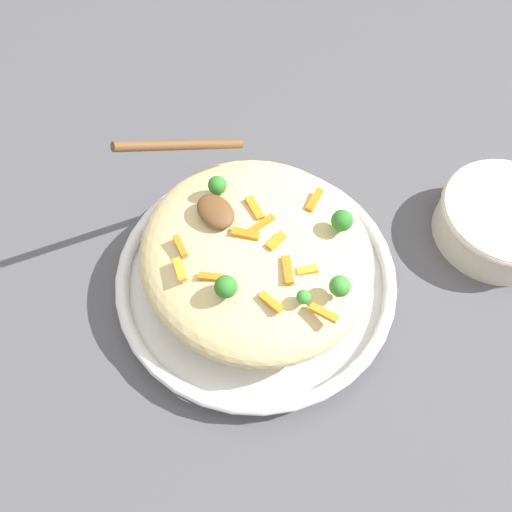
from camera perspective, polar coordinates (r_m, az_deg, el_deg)
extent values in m
plane|color=#4C4C51|center=(0.72, 0.00, -3.14)|extent=(2.40, 2.40, 0.00)
cylinder|color=silver|center=(0.71, 0.00, -2.74)|extent=(0.35, 0.35, 0.02)
torus|color=silver|center=(0.69, 0.00, -1.98)|extent=(0.38, 0.38, 0.02)
torus|color=black|center=(0.69, 0.00, -1.84)|extent=(0.37, 0.37, 0.00)
ellipsoid|color=#DBC689|center=(0.65, 0.00, 0.25)|extent=(0.31, 0.29, 0.09)
cube|color=orange|center=(0.61, -8.44, 1.09)|extent=(0.03, 0.01, 0.01)
cube|color=orange|center=(0.63, -0.15, 5.36)|extent=(0.04, 0.02, 0.01)
cube|color=orange|center=(0.59, 5.72, -1.59)|extent=(0.02, 0.03, 0.01)
cube|color=orange|center=(0.59, -5.02, -2.33)|extent=(0.03, 0.03, 0.01)
cube|color=orange|center=(0.62, 0.54, 3.48)|extent=(0.01, 0.04, 0.01)
cube|color=orange|center=(0.59, 3.23, -1.76)|extent=(0.04, 0.03, 0.01)
cube|color=orange|center=(0.65, 6.59, 6.12)|extent=(0.02, 0.04, 0.01)
cube|color=orange|center=(0.57, 1.66, -5.15)|extent=(0.03, 0.01, 0.01)
cube|color=orange|center=(0.61, -1.19, 2.44)|extent=(0.03, 0.03, 0.01)
cube|color=orange|center=(0.57, 7.84, -6.05)|extent=(0.03, 0.02, 0.01)
cube|color=orange|center=(0.60, 2.23, 1.66)|extent=(0.02, 0.03, 0.01)
cube|color=orange|center=(0.60, -8.49, -1.51)|extent=(0.03, 0.02, 0.01)
cylinder|color=#377928|center=(0.57, 5.24, -4.94)|extent=(0.01, 0.01, 0.01)
sphere|color=#3D8E33|center=(0.57, 5.31, -4.55)|extent=(0.02, 0.02, 0.02)
cylinder|color=#296820|center=(0.63, 9.36, 3.20)|extent=(0.01, 0.01, 0.01)
sphere|color=#2D7A28|center=(0.62, 9.54, 3.91)|extent=(0.03, 0.03, 0.03)
cylinder|color=#296820|center=(0.65, -4.47, 6.99)|extent=(0.01, 0.01, 0.01)
sphere|color=#2D7A28|center=(0.64, -4.55, 7.73)|extent=(0.02, 0.02, 0.02)
cylinder|color=#296820|center=(0.58, -3.31, -4.03)|extent=(0.01, 0.01, 0.01)
sphere|color=#2D7A28|center=(0.57, -3.37, -3.44)|extent=(0.03, 0.03, 0.03)
cylinder|color=#377928|center=(0.58, 9.12, -3.94)|extent=(0.01, 0.01, 0.01)
sphere|color=#3D8E33|center=(0.57, 9.31, -3.31)|extent=(0.02, 0.02, 0.02)
ellipsoid|color=brown|center=(0.62, -4.52, 4.97)|extent=(0.06, 0.04, 0.02)
cylinder|color=brown|center=(0.64, -8.17, 12.09)|extent=(0.03, 0.17, 0.09)
cylinder|color=beige|center=(0.82, 25.57, 3.51)|extent=(0.18, 0.18, 0.06)
torus|color=beige|center=(0.80, 26.23, 4.50)|extent=(0.19, 0.19, 0.01)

